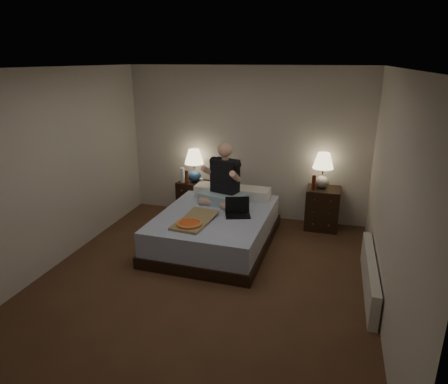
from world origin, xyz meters
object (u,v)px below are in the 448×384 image
(bed, at_px, (215,228))
(lamp_right, at_px, (323,171))
(pizza_box, at_px, (189,224))
(nightstand_right, at_px, (322,208))
(soda_can, at_px, (201,181))
(beer_bottle_left, at_px, (187,177))
(nightstand_left, at_px, (193,198))
(beer_bottle_right, at_px, (314,182))
(laptop, at_px, (238,208))
(water_bottle, at_px, (183,175))
(radiator, at_px, (370,275))
(lamp_left, at_px, (194,166))
(person, at_px, (223,174))

(bed, relative_size, lamp_right, 3.56)
(pizza_box, bearing_deg, nightstand_right, 51.05)
(bed, bearing_deg, soda_can, 121.02)
(lamp_right, bearing_deg, beer_bottle_left, -176.21)
(bed, distance_m, nightstand_left, 1.28)
(nightstand_right, xyz_separation_m, beer_bottle_right, (-0.16, -0.09, 0.45))
(nightstand_left, relative_size, nightstand_right, 0.89)
(nightstand_left, bearing_deg, beer_bottle_left, -100.65)
(beer_bottle_right, height_order, laptop, beer_bottle_right)
(water_bottle, xyz_separation_m, radiator, (2.96, -1.68, -0.52))
(nightstand_left, relative_size, water_bottle, 2.36)
(lamp_left, height_order, beer_bottle_right, lamp_left)
(person, xyz_separation_m, laptop, (0.34, -0.46, -0.34))
(radiator, bearing_deg, nightstand_left, 147.98)
(lamp_left, distance_m, laptop, 1.54)
(water_bottle, bearing_deg, lamp_left, 23.37)
(lamp_left, bearing_deg, pizza_box, -72.89)
(beer_bottle_right, bearing_deg, nightstand_right, 29.82)
(person, relative_size, pizza_box, 1.22)
(nightstand_left, height_order, water_bottle, water_bottle)
(lamp_right, relative_size, beer_bottle_left, 2.43)
(nightstand_left, distance_m, beer_bottle_left, 0.44)
(laptop, relative_size, pizza_box, 0.45)
(nightstand_right, height_order, beer_bottle_left, beer_bottle_left)
(lamp_right, height_order, radiator, lamp_right)
(lamp_left, distance_m, beer_bottle_right, 2.00)
(bed, xyz_separation_m, lamp_left, (-0.69, 1.06, 0.62))
(beer_bottle_right, xyz_separation_m, laptop, (-0.96, -0.99, -0.16))
(beer_bottle_left, distance_m, radiator, 3.32)
(nightstand_right, distance_m, beer_bottle_left, 2.27)
(bed, distance_m, radiator, 2.20)
(bed, relative_size, person, 2.14)
(person, height_order, pizza_box, person)
(nightstand_right, height_order, beer_bottle_right, beer_bottle_right)
(lamp_left, bearing_deg, beer_bottle_left, -120.79)
(beer_bottle_right, bearing_deg, water_bottle, 179.11)
(soda_can, height_order, laptop, laptop)
(beer_bottle_left, relative_size, radiator, 0.14)
(nightstand_right, relative_size, soda_can, 6.64)
(laptop, relative_size, radiator, 0.21)
(lamp_right, bearing_deg, pizza_box, -134.06)
(bed, xyz_separation_m, soda_can, (-0.53, 0.95, 0.39))
(soda_can, height_order, beer_bottle_right, beer_bottle_right)
(person, height_order, laptop, person)
(nightstand_right, bearing_deg, beer_bottle_right, -149.48)
(bed, bearing_deg, beer_bottle_left, 132.22)
(beer_bottle_left, bearing_deg, lamp_right, 3.79)
(radiator, bearing_deg, lamp_right, 110.64)
(beer_bottle_right, height_order, pizza_box, beer_bottle_right)
(person, bearing_deg, beer_bottle_left, 164.54)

